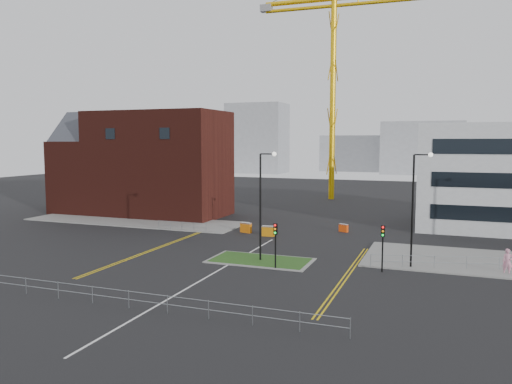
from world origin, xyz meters
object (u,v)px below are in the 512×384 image
(tower_crane, at_px, (368,43))
(streetlamp_island, at_px, (263,197))
(traffic_light_island, at_px, (275,237))
(pedestrian, at_px, (508,262))

(tower_crane, xyz_separation_m, streetlamp_island, (-1.59, -47.16, -20.78))
(traffic_light_island, height_order, pedestrian, traffic_light_island)
(streetlamp_island, bearing_deg, traffic_light_island, -48.59)
(streetlamp_island, bearing_deg, pedestrian, 7.54)
(tower_crane, distance_m, traffic_light_island, 54.56)
(streetlamp_island, height_order, pedestrian, streetlamp_island)
(pedestrian, bearing_deg, traffic_light_island, -166.56)
(tower_crane, bearing_deg, pedestrian, -69.03)
(traffic_light_island, relative_size, pedestrian, 1.84)
(tower_crane, distance_m, streetlamp_island, 51.56)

